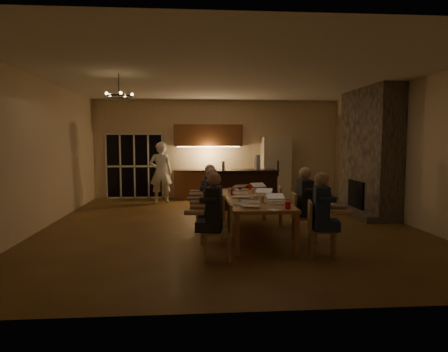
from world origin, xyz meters
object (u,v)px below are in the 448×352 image
Objects in this scene: refrigerator at (276,168)px; standing_person at (161,172)px; chair_left_mid at (212,218)px; person_left_mid at (212,205)px; can_cola at (240,187)px; laptop_b at (276,198)px; bar_island at (241,189)px; chair_left_near at (217,232)px; chandelier at (119,96)px; laptop_d at (263,192)px; redcup_far at (250,187)px; person_left_near at (214,216)px; chair_right_far at (289,207)px; person_right_mid at (305,204)px; mug_front at (255,198)px; redcup_mid at (233,192)px; redcup_near at (288,205)px; person_left_far at (210,197)px; chair_left_far at (208,209)px; can_right at (272,193)px; bar_bottle at (223,166)px; dining_table at (253,216)px; plate_left at (241,204)px; plate_far at (267,192)px; bar_blender at (257,162)px; mug_back at (230,190)px; chair_right_near at (322,229)px; laptop_a at (251,200)px; chair_right_mid at (304,217)px; laptop_f at (260,186)px; plate_near at (274,201)px; laptop_c at (241,192)px; can_silver at (262,199)px; person_right_near at (321,215)px.

refrigerator is 3.74m from standing_person.
person_left_mid reaches higher than chair_left_mid.
laptop_b is at bearing -79.56° from can_cola.
bar_island is 2.28× the size of chair_left_mid.
chandelier reaches higher than chair_left_near.
laptop_d reaches higher than can_cola.
redcup_far is at bearing -110.29° from refrigerator.
person_left_near is at bearing -139.04° from chair_left_near.
person_right_mid reaches higher than chair_right_far.
mug_front is (-0.93, 0.07, 0.11)m from person_right_mid.
redcup_near is at bearing -67.91° from redcup_mid.
laptop_d is (1.04, -0.55, 0.17)m from person_left_far.
chair_left_far is 7.42× the size of can_right.
bar_bottle is (-0.57, 3.03, 0.34)m from laptop_d.
chair_right_far is 7.42× the size of redcup_near.
dining_table is at bearing -95.82° from redcup_far.
can_cola is (0.75, 2.89, 0.12)m from person_left_near.
chair_right_far is 1.96m from plate_left.
plate_far is at bearing 64.79° from plate_left.
mug_back is at bearing -133.98° from bar_blender.
laptop_b is at bearing 79.51° from chair_left_mid.
person_right_mid is at bearing 11.67° from chair_right_near.
chair_right_far is 2.78× the size of laptop_a.
person_left_near is 1.00× the size of person_right_mid.
chair_left_mid is at bearing -117.76° from redcup_far.
redcup_mid is at bearing 58.78° from chair_right_mid.
bar_island reaches higher than laptop_b.
plate_far is (3.07, 0.44, -1.99)m from chandelier.
redcup_mid is at bearing -84.71° from mug_back.
plate_left is 1.03× the size of plate_far.
laptop_b is at bearing 98.76° from redcup_near.
refrigerator is 1.45× the size of person_left_near.
laptop_f is 1.65m from plate_near.
refrigerator is at bearing -0.91° from chair_right_far.
redcup_near reaches higher than dining_table.
laptop_b is at bearing -21.90° from chandelier.
laptop_b reaches higher than plate_near.
person_left_near is 4.31× the size of laptop_b.
person_left_near reaches higher than laptop_b.
plate_near is (0.55, -0.61, -0.10)m from laptop_c.
standing_person is at bearing 114.26° from mug_front.
plate_far is (0.36, 1.47, -0.05)m from can_silver.
person_right_near is 1.99m from laptop_c.
person_left_mid is 11.50× the size of redcup_far.
laptop_f reaches higher than dining_table.
laptop_f is at bearing 13.52° from chandelier.
standing_person is 7.25× the size of plate_far.
laptop_b reaches higher than chair_right_mid.
can_cola is (0.74, 1.84, 0.37)m from chair_left_mid.
chair_left_near and chair_left_far have the same top height.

